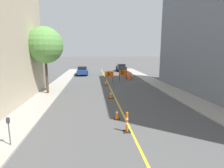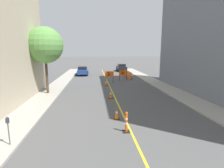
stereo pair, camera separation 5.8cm
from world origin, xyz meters
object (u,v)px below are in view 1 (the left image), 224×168
parked_car_curb_near (82,71)px  street_tree_left_near (45,45)px  traffic_cone_third (111,95)px  parking_meter_near_curb (8,125)px  parked_car_curb_mid (121,67)px  delineator_post_front (127,123)px  arrow_barricade_primary (109,75)px  traffic_cone_fourth (106,83)px  traffic_cone_second (117,114)px  arrow_barricade_secondary (123,73)px

parked_car_curb_near → street_tree_left_near: (-2.60, -14.30, 3.97)m
traffic_cone_third → parking_meter_near_curb: (-5.25, -7.85, 0.71)m
traffic_cone_third → parked_car_curb_mid: (4.50, 22.17, 0.47)m
delineator_post_front → parking_meter_near_curb: 5.50m
arrow_barricade_primary → street_tree_left_near: size_ratio=0.24×
traffic_cone_third → delineator_post_front: (0.14, -6.90, 0.15)m
delineator_post_front → arrow_barricade_primary: 15.07m
traffic_cone_fourth → parked_car_curb_near: 11.05m
traffic_cone_third → street_tree_left_near: bearing=160.4°
parked_car_curb_near → street_tree_left_near: street_tree_left_near is taller
arrow_barricade_primary → parked_car_curb_mid: bearing=80.2°
traffic_cone_second → traffic_cone_third: traffic_cone_second is taller
traffic_cone_third → parked_car_curb_mid: size_ratio=0.15×
parked_car_curb_mid → delineator_post_front: bearing=-98.1°
parked_car_curb_near → traffic_cone_fourth: bearing=-73.0°
parked_car_curb_near → parked_car_curb_mid: size_ratio=1.01×
traffic_cone_third → arrow_barricade_secondary: (2.73, 9.46, 0.75)m
street_tree_left_near → traffic_cone_fourth: bearing=32.1°
parked_car_curb_mid → street_tree_left_near: (-10.60, -19.99, 3.97)m
arrow_barricade_primary → arrow_barricade_secondary: 2.50m
traffic_cone_second → traffic_cone_third: (0.12, 5.07, -0.01)m
arrow_barricade_secondary → parked_car_curb_near: parked_car_curb_near is taller
traffic_cone_fourth → parking_meter_near_curb: bearing=-110.7°
traffic_cone_second → arrow_barricade_primary: (0.73, 13.23, 0.76)m
delineator_post_front → parked_car_curb_mid: (4.36, 29.07, 0.33)m
traffic_cone_third → arrow_barricade_secondary: bearing=73.9°
traffic_cone_second → traffic_cone_fourth: traffic_cone_fourth is taller
delineator_post_front → parking_meter_near_curb: size_ratio=0.85×
arrow_barricade_secondary → parked_car_curb_near: bearing=135.2°
traffic_cone_fourth → delineator_post_front: size_ratio=0.64×
traffic_cone_second → parked_car_curb_mid: size_ratio=0.16×
arrow_barricade_primary → street_tree_left_near: bearing=-132.6°
traffic_cone_fourth → arrow_barricade_secondary: bearing=51.7°
street_tree_left_near → parking_meter_near_curb: bearing=-85.1°
parked_car_curb_near → parking_meter_near_curb: parked_car_curb_near is taller
traffic_cone_fourth → arrow_barricade_secondary: arrow_barricade_secondary is taller
traffic_cone_fourth → parked_car_curb_near: (-3.50, 10.47, 0.45)m
traffic_cone_third → delineator_post_front: size_ratio=0.60×
parked_car_curb_near → arrow_barricade_secondary: bearing=-49.9°
traffic_cone_fourth → delineator_post_front: delineator_post_front is taller
parked_car_curb_near → parked_car_curb_mid: 9.83m
delineator_post_front → traffic_cone_third: bearing=91.2°
delineator_post_front → street_tree_left_near: 11.82m
traffic_cone_third → arrow_barricade_primary: arrow_barricade_primary is taller
traffic_cone_second → delineator_post_front: size_ratio=0.62×
parked_car_curb_mid → parking_meter_near_curb: parked_car_curb_mid is taller
arrow_barricade_primary → parked_car_curb_near: size_ratio=0.36×
traffic_cone_third → parked_car_curb_near: bearing=102.0°
parked_car_curb_near → parked_car_curb_mid: bearing=33.9°
traffic_cone_second → arrow_barricade_primary: arrow_barricade_primary is taller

